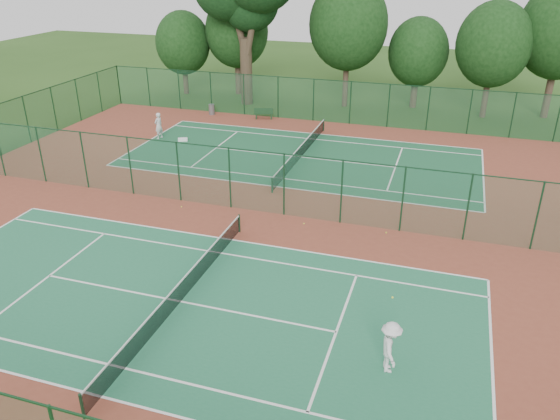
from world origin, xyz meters
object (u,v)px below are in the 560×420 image
Objects in this scene: player_far at (159,126)px; bench at (264,113)px; trash_bin at (212,109)px; kit_bag at (183,140)px; player_near at (390,347)px.

bench is at bearing 157.32° from player_far.
player_far is 7.44m from trash_bin.
player_far is at bearing 153.96° from kit_bag.
trash_bin is at bearing -172.29° from player_far.
bench is (4.78, 0.00, 0.05)m from trash_bin.
bench is 2.39× the size of kit_bag.
player_far is at bearing 29.08° from player_near.
player_near is 2.77× the size of kit_bag.
player_far reaches higher than bench.
kit_bag is (0.98, -7.45, -0.32)m from trash_bin.
kit_bag is (-3.79, -7.45, -0.37)m from bench.
player_near is 33.41m from trash_bin.
bench reaches higher than trash_bin.
bench is 8.37m from kit_bag.
player_near is 0.97× the size of player_far.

